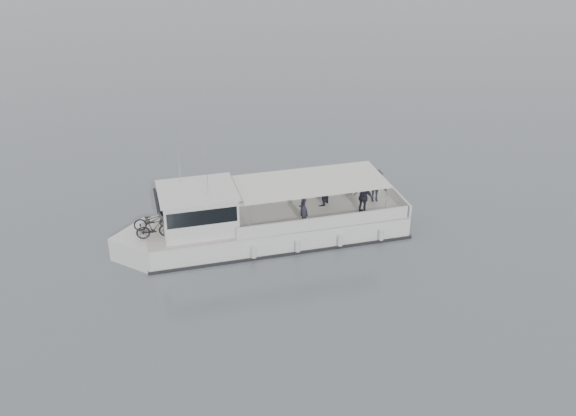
# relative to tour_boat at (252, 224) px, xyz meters

# --- Properties ---
(ground) EXTENTS (1400.00, 1400.00, 0.00)m
(ground) POSITION_rel_tour_boat_xyz_m (6.62, 3.11, -0.92)
(ground) COLOR #51595F
(ground) RESTS_ON ground
(tour_boat) EXTENTS (13.02, 7.44, 5.60)m
(tour_boat) POSITION_rel_tour_boat_xyz_m (0.00, 0.00, 0.00)
(tour_boat) COLOR white
(tour_boat) RESTS_ON ground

